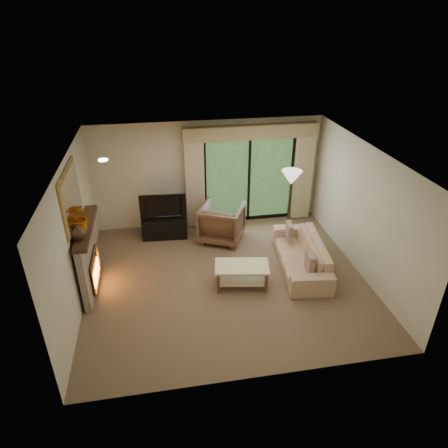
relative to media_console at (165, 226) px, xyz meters
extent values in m
plane|color=brown|center=(1.14, -1.95, -0.26)|extent=(5.50, 5.50, 0.00)
plane|color=white|center=(1.14, -1.95, 2.34)|extent=(5.50, 5.50, 0.00)
plane|color=beige|center=(1.14, 0.55, 1.04)|extent=(5.00, 0.00, 5.00)
plane|color=beige|center=(1.14, -4.45, 1.04)|extent=(5.00, 0.00, 5.00)
plane|color=beige|center=(-1.61, -1.95, 1.04)|extent=(0.00, 5.00, 5.00)
plane|color=beige|center=(3.89, -1.95, 1.04)|extent=(0.00, 5.00, 5.00)
cube|color=tan|center=(0.79, 0.39, 0.94)|extent=(0.45, 0.18, 2.35)
cube|color=tan|center=(3.49, 0.39, 0.94)|extent=(0.45, 0.18, 2.35)
cube|color=tan|center=(2.14, 0.41, 2.06)|extent=(3.20, 0.24, 0.32)
cube|color=black|center=(0.00, 0.00, 0.00)|extent=(1.08, 0.54, 0.52)
imported|color=black|center=(0.00, 0.00, 0.57)|extent=(1.06, 0.21, 0.61)
imported|color=brown|center=(1.31, -0.38, 0.18)|extent=(1.26, 1.28, 0.88)
imported|color=tan|center=(2.75, -1.81, 0.05)|extent=(1.10, 2.25, 0.63)
cube|color=brown|center=(2.68, -2.43, 0.27)|extent=(0.15, 0.40, 0.39)
cube|color=brown|center=(2.68, -1.18, 0.27)|extent=(0.14, 0.37, 0.37)
imported|color=#372116|center=(-1.47, -2.22, 1.25)|extent=(0.32, 0.32, 0.27)
imported|color=#AC5307|center=(-1.47, -1.92, 1.37)|extent=(0.49, 0.43, 0.52)
camera|label=1|loc=(-0.05, -8.43, 4.58)|focal=32.00mm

